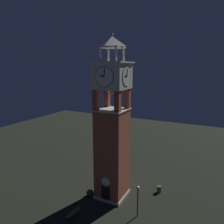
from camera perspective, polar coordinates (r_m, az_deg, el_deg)
name	(u,v)px	position (r m, az deg, el deg)	size (l,w,h in m)	color
ground	(112,195)	(28.28, 0.00, -21.15)	(80.00, 80.00, 0.00)	black
clock_tower	(112,132)	(24.87, 0.00, -5.42)	(3.81, 3.81, 18.85)	#9E4C38
park_bench	(73,213)	(24.99, -10.28, -24.96)	(0.73, 1.65, 0.95)	brown
lamp_post	(138,195)	(23.90, 6.86, -21.08)	(0.36, 0.36, 3.44)	black
trash_bin	(159,189)	(29.22, 12.38, -19.35)	(0.52, 0.52, 0.80)	#4C4C51
shrub_near_entry	(90,193)	(28.02, -5.86, -20.58)	(0.89, 0.89, 0.81)	#234C28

